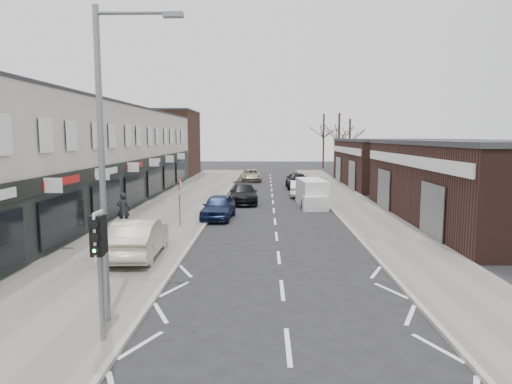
# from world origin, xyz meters

# --- Properties ---
(ground) EXTENTS (160.00, 160.00, 0.00)m
(ground) POSITION_xyz_m (0.00, 0.00, 0.00)
(ground) COLOR black
(ground) RESTS_ON ground
(pavement_left) EXTENTS (5.50, 64.00, 0.12)m
(pavement_left) POSITION_xyz_m (-6.75, 22.00, 0.06)
(pavement_left) COLOR slate
(pavement_left) RESTS_ON ground
(pavement_right) EXTENTS (3.50, 64.00, 0.12)m
(pavement_right) POSITION_xyz_m (5.75, 22.00, 0.06)
(pavement_right) COLOR slate
(pavement_right) RESTS_ON ground
(shop_terrace_left) EXTENTS (8.00, 41.00, 7.10)m
(shop_terrace_left) POSITION_xyz_m (-13.50, 19.50, 3.55)
(shop_terrace_left) COLOR beige
(shop_terrace_left) RESTS_ON ground
(brick_block_far) EXTENTS (8.00, 10.00, 8.00)m
(brick_block_far) POSITION_xyz_m (-13.50, 45.00, 4.00)
(brick_block_far) COLOR #442B1D
(brick_block_far) RESTS_ON ground
(right_unit_near) EXTENTS (10.00, 18.00, 4.50)m
(right_unit_near) POSITION_xyz_m (12.50, 14.00, 2.25)
(right_unit_near) COLOR #321D17
(right_unit_near) RESTS_ON ground
(right_unit_far) EXTENTS (10.00, 16.00, 4.50)m
(right_unit_far) POSITION_xyz_m (12.50, 34.00, 2.25)
(right_unit_far) COLOR #321D17
(right_unit_far) RESTS_ON ground
(tree_far_a) EXTENTS (3.60, 3.60, 8.00)m
(tree_far_a) POSITION_xyz_m (9.00, 48.00, 0.00)
(tree_far_a) COLOR #382D26
(tree_far_a) RESTS_ON ground
(tree_far_b) EXTENTS (3.60, 3.60, 7.50)m
(tree_far_b) POSITION_xyz_m (11.50, 54.00, 0.00)
(tree_far_b) COLOR #382D26
(tree_far_b) RESTS_ON ground
(tree_far_c) EXTENTS (3.60, 3.60, 8.50)m
(tree_far_c) POSITION_xyz_m (8.50, 60.00, 0.00)
(tree_far_c) COLOR #382D26
(tree_far_c) RESTS_ON ground
(traffic_light) EXTENTS (0.28, 0.60, 3.10)m
(traffic_light) POSITION_xyz_m (-4.40, -2.02, 2.41)
(traffic_light) COLOR slate
(traffic_light) RESTS_ON pavement_left
(street_lamp) EXTENTS (2.23, 0.22, 8.00)m
(street_lamp) POSITION_xyz_m (-4.53, -0.80, 4.62)
(street_lamp) COLOR slate
(street_lamp) RESTS_ON pavement_left
(warning_sign) EXTENTS (0.12, 0.80, 2.70)m
(warning_sign) POSITION_xyz_m (-5.16, 12.00, 2.20)
(warning_sign) COLOR slate
(warning_sign) RESTS_ON pavement_left
(white_van) EXTENTS (2.08, 5.00, 1.89)m
(white_van) POSITION_xyz_m (2.76, 20.04, 0.89)
(white_van) COLOR white
(white_van) RESTS_ON ground
(sedan_on_pavement) EXTENTS (1.86, 4.79, 1.55)m
(sedan_on_pavement) POSITION_xyz_m (-5.66, 5.61, 0.90)
(sedan_on_pavement) COLOR #B3AA8F
(sedan_on_pavement) RESTS_ON pavement_left
(pedestrian) EXTENTS (0.76, 0.61, 1.83)m
(pedestrian) POSITION_xyz_m (-8.22, 11.82, 1.04)
(pedestrian) COLOR black
(pedestrian) RESTS_ON pavement_left
(parked_car_left_a) EXTENTS (2.01, 4.40, 1.46)m
(parked_car_left_a) POSITION_xyz_m (-3.40, 14.87, 0.73)
(parked_car_left_a) COLOR #141D3E
(parked_car_left_a) RESTS_ON ground
(parked_car_left_b) EXTENTS (2.29, 5.06, 1.44)m
(parked_car_left_b) POSITION_xyz_m (-2.20, 21.41, 0.72)
(parked_car_left_b) COLOR black
(parked_car_left_b) RESTS_ON ground
(parked_car_left_c) EXTENTS (2.46, 4.86, 1.32)m
(parked_car_left_c) POSITION_xyz_m (-2.20, 38.37, 0.66)
(parked_car_left_c) COLOR #A09980
(parked_car_left_c) RESTS_ON ground
(parked_car_right_a) EXTENTS (1.58, 4.14, 1.35)m
(parked_car_right_a) POSITION_xyz_m (2.20, 25.34, 0.67)
(parked_car_right_a) COLOR white
(parked_car_right_a) RESTS_ON ground
(parked_car_right_b) EXTENTS (2.00, 4.79, 1.62)m
(parked_car_right_b) POSITION_xyz_m (2.40, 31.39, 0.81)
(parked_car_right_b) COLOR black
(parked_car_right_b) RESTS_ON ground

